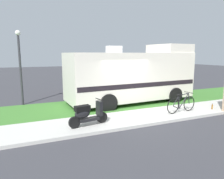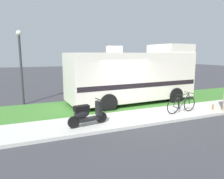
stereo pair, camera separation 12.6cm
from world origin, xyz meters
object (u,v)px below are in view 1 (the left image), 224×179
object	(u,v)px
motorhome_rv	(133,75)
scooter	(87,114)
pickup_truck_far	(115,74)
bottle_green	(212,107)
bicycle	(181,104)
pickup_truck_near	(113,78)
street_lamp_post	(20,60)

from	to	relation	value
motorhome_rv	scooter	bearing A→B (deg)	-139.58
pickup_truck_far	bottle_green	bearing A→B (deg)	-86.74
bicycle	pickup_truck_near	distance (m)	7.30
bottle_green	pickup_truck_far	bearing A→B (deg)	93.26
scooter	bicycle	distance (m)	4.51
motorhome_rv	pickup_truck_near	world-z (taller)	motorhome_rv
bottle_green	street_lamp_post	world-z (taller)	street_lamp_post
scooter	pickup_truck_near	bearing A→B (deg)	59.49
motorhome_rv	scooter	xyz separation A→B (m)	(-3.63, -3.10, -1.01)
bicycle	pickup_truck_far	xyz separation A→B (m)	(1.18, 10.01, 0.47)
street_lamp_post	pickup_truck_far	bearing A→B (deg)	32.27
motorhome_rv	street_lamp_post	bearing A→B (deg)	161.02
bicycle	pickup_truck_near	size ratio (longest dim) A/B	0.32
bottle_green	motorhome_rv	bearing A→B (deg)	129.21
pickup_truck_far	motorhome_rv	bearing A→B (deg)	-106.45
motorhome_rv	pickup_truck_near	xyz separation A→B (m)	(0.69, 4.24, -0.63)
pickup_truck_near	motorhome_rv	bearing A→B (deg)	-99.22
scooter	pickup_truck_far	bearing A→B (deg)	60.51
motorhome_rv	bottle_green	distance (m)	4.39
pickup_truck_near	bottle_green	bearing A→B (deg)	-75.37
scooter	pickup_truck_near	world-z (taller)	pickup_truck_near
motorhome_rv	bicycle	world-z (taller)	motorhome_rv
bicycle	street_lamp_post	world-z (taller)	street_lamp_post
scooter	pickup_truck_far	distance (m)	11.57
pickup_truck_far	bicycle	bearing A→B (deg)	-96.74
pickup_truck_far	street_lamp_post	distance (m)	9.42
pickup_truck_far	pickup_truck_near	bearing A→B (deg)	-116.64
street_lamp_post	motorhome_rv	bearing A→B (deg)	-18.98
pickup_truck_far	bottle_green	size ratio (longest dim) A/B	20.70
pickup_truck_near	bicycle	bearing A→B (deg)	-88.53
pickup_truck_near	street_lamp_post	size ratio (longest dim) A/B	1.34
scooter	bicycle	world-z (taller)	scooter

